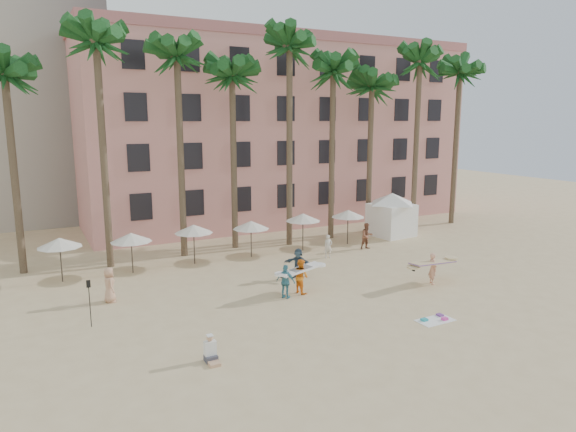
# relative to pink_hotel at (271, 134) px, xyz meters

# --- Properties ---
(ground) EXTENTS (120.00, 120.00, 0.00)m
(ground) POSITION_rel_pink_hotel_xyz_m (-7.00, -26.00, -8.00)
(ground) COLOR #D1B789
(ground) RESTS_ON ground
(pink_hotel) EXTENTS (35.00, 14.00, 16.00)m
(pink_hotel) POSITION_rel_pink_hotel_xyz_m (0.00, 0.00, 0.00)
(pink_hotel) COLOR #DC8A86
(pink_hotel) RESTS_ON ground
(palm_row) EXTENTS (44.40, 5.40, 16.30)m
(palm_row) POSITION_rel_pink_hotel_xyz_m (-6.49, -11.00, 4.97)
(palm_row) COLOR brown
(palm_row) RESTS_ON ground
(umbrella_row) EXTENTS (22.50, 2.70, 2.73)m
(umbrella_row) POSITION_rel_pink_hotel_xyz_m (-10.00, -13.50, -5.67)
(umbrella_row) COLOR #332B23
(umbrella_row) RESTS_ON ground
(cabana) EXTENTS (4.96, 4.96, 3.50)m
(cabana) POSITION_rel_pink_hotel_xyz_m (4.78, -12.60, -5.93)
(cabana) COLOR white
(cabana) RESTS_ON ground
(beach_towel) EXTENTS (1.83, 1.05, 0.14)m
(beach_towel) POSITION_rel_pink_hotel_xyz_m (-4.78, -27.96, -7.97)
(beach_towel) COLOR white
(beach_towel) RESTS_ON ground
(carrier_yellow) EXTENTS (3.42, 1.25, 1.83)m
(carrier_yellow) POSITION_rel_pink_hotel_xyz_m (-1.08, -23.73, -6.97)
(carrier_yellow) COLOR tan
(carrier_yellow) RESTS_ON ground
(carrier_white) EXTENTS (2.81, 1.32, 1.90)m
(carrier_white) POSITION_rel_pink_hotel_xyz_m (-8.57, -21.62, -7.00)
(carrier_white) COLOR orange
(carrier_white) RESTS_ON ground
(beachgoers) EXTENTS (19.25, 7.64, 1.93)m
(beachgoers) POSITION_rel_pink_hotel_xyz_m (-7.54, -18.29, -7.08)
(beachgoers) COLOR #33485A
(beachgoers) RESTS_ON ground
(paddle) EXTENTS (0.18, 0.04, 2.23)m
(paddle) POSITION_rel_pink_hotel_xyz_m (-19.33, -21.34, -6.59)
(paddle) COLOR black
(paddle) RESTS_ON ground
(seated_man) EXTENTS (0.47, 0.83, 1.07)m
(seated_man) POSITION_rel_pink_hotel_xyz_m (-15.59, -27.13, -7.63)
(seated_man) COLOR #3F3F4C
(seated_man) RESTS_ON ground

